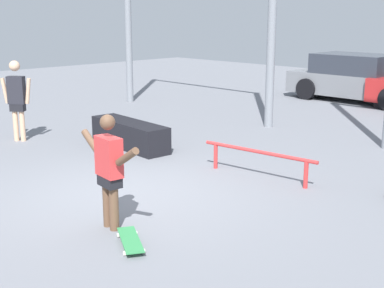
# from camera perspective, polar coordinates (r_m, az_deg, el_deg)

# --- Properties ---
(ground_plane) EXTENTS (36.00, 36.00, 0.00)m
(ground_plane) POSITION_cam_1_polar(r_m,az_deg,el_deg) (8.13, -6.99, -5.29)
(ground_plane) COLOR slate
(skateboarder) EXTENTS (1.31, 0.25, 1.46)m
(skateboarder) POSITION_cam_1_polar(r_m,az_deg,el_deg) (6.66, -8.82, -2.44)
(skateboarder) COLOR brown
(skateboarder) RESTS_ON ground_plane
(skateboard) EXTENTS (0.77, 0.56, 0.08)m
(skateboard) POSITION_cam_1_polar(r_m,az_deg,el_deg) (6.39, -6.60, -10.15)
(skateboard) COLOR #338C4C
(skateboard) RESTS_ON ground_plane
(grind_box) EXTENTS (2.08, 0.70, 0.53)m
(grind_box) POSITION_cam_1_polar(r_m,az_deg,el_deg) (10.85, -6.67, 1.02)
(grind_box) COLOR black
(grind_box) RESTS_ON ground_plane
(grind_rail) EXTENTS (2.11, 0.28, 0.47)m
(grind_rail) POSITION_cam_1_polar(r_m,az_deg,el_deg) (8.81, 7.09, -1.33)
(grind_rail) COLOR red
(grind_rail) RESTS_ON ground_plane
(parked_car_grey) EXTENTS (4.13, 1.92, 1.43)m
(parked_car_grey) POSITION_cam_1_polar(r_m,az_deg,el_deg) (17.30, 17.16, 6.68)
(parked_car_grey) COLOR slate
(parked_car_grey) RESTS_ON ground_plane
(bystander) EXTENTS (0.57, 0.47, 1.70)m
(bystander) POSITION_cam_1_polar(r_m,az_deg,el_deg) (11.77, -18.18, 4.86)
(bystander) COLOR #DBAD89
(bystander) RESTS_ON ground_plane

